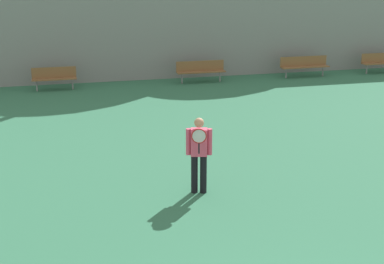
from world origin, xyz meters
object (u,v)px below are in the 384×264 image
tennis_player (199,152)px  bench_by_gate (382,61)px  bench_adjacent_court (304,64)px  bench_courtside_near (54,76)px  bench_courtside_far (201,69)px

tennis_player → bench_by_gate: (10.95, 10.49, -0.39)m
tennis_player → bench_adjacent_court: size_ratio=0.78×
bench_courtside_near → tennis_player: bearing=-74.3°
tennis_player → bench_adjacent_court: 12.76m
bench_courtside_far → bench_adjacent_court: bearing=0.0°
bench_courtside_near → bench_adjacent_court: (10.22, 0.00, 0.00)m
tennis_player → bench_courtside_far: tennis_player is taller
bench_by_gate → bench_courtside_near: bearing=-180.0°
bench_courtside_near → bench_by_gate: bearing=0.0°
tennis_player → bench_adjacent_court: tennis_player is taller
bench_courtside_near → bench_adjacent_court: size_ratio=0.79×
bench_courtside_far → bench_adjacent_court: same height
bench_adjacent_court → bench_courtside_near: bearing=-180.0°
bench_courtside_far → bench_adjacent_court: (4.50, 0.00, 0.00)m
tennis_player → bench_courtside_near: (-2.95, 10.49, -0.40)m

